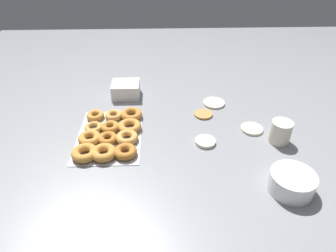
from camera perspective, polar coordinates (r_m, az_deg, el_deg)
The scene contains 9 objects.
ground_plane at distance 1.37m, azimuth 5.65°, elevation -0.95°, with size 3.00×3.00×0.00m, color gray.
pancake_0 at distance 1.42m, azimuth 15.72°, elevation -0.63°, with size 0.10×0.10×0.01m, color beige.
pancake_1 at distance 1.58m, azimuth 8.73°, elevation 4.36°, with size 0.11×0.11×0.01m, color beige.
pancake_2 at distance 1.48m, azimuth 6.74°, elevation 2.24°, with size 0.09×0.09×0.01m, color #B27F42.
pancake_3 at distance 1.30m, azimuth 7.12°, elevation -2.96°, with size 0.09×0.09×0.02m, color beige.
donut_tray at distance 1.34m, azimuth -10.94°, elevation -1.60°, with size 0.39×0.28×0.04m.
batter_bowl at distance 1.16m, azimuth 22.50°, elevation -9.88°, with size 0.16×0.16×0.07m.
container_stack at distance 1.63m, azimuth -8.03°, elevation 6.88°, with size 0.13×0.14×0.08m.
paper_cup at distance 1.36m, azimuth 20.64°, elevation -1.06°, with size 0.09×0.09×0.10m.
Camera 1 is at (1.09, -0.17, 0.81)m, focal length 32.00 mm.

